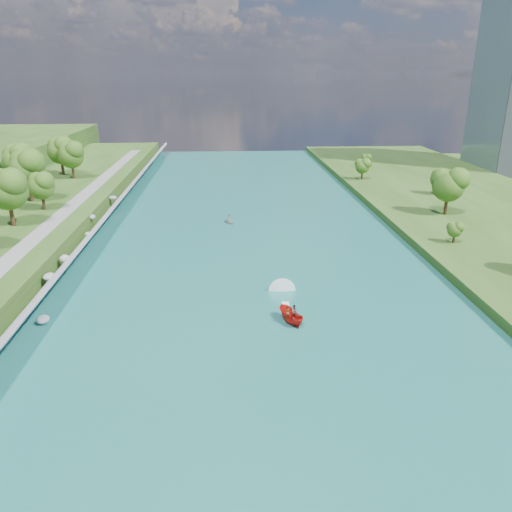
{
  "coord_description": "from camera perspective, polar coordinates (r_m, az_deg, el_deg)",
  "views": [
    {
      "loc": [
        -3.18,
        -48.89,
        27.04
      ],
      "look_at": [
        1.01,
        18.35,
        2.5
      ],
      "focal_mm": 35.0,
      "sensor_mm": 36.0,
      "label": 1
    }
  ],
  "objects": [
    {
      "name": "riverside_path",
      "position": [
        78.47,
        -25.31,
        0.61
      ],
      "size": [
        3.0,
        200.0,
        0.1
      ],
      "primitive_type": "cube",
      "color": "gray",
      "rests_on": "berm_west"
    },
    {
      "name": "river_water",
      "position": [
        74.06,
        -0.86,
        -1.36
      ],
      "size": [
        55.0,
        240.0,
        0.1
      ],
      "primitive_type": "cube",
      "color": "#1A6063",
      "rests_on": "ground"
    },
    {
      "name": "riprap_bank",
      "position": [
        75.97,
        -20.71,
        -0.73
      ],
      "size": [
        4.35,
        236.0,
        4.05
      ],
      "color": "slate",
      "rests_on": "ground"
    },
    {
      "name": "ground",
      "position": [
        55.96,
        0.14,
        -8.88
      ],
      "size": [
        260.0,
        260.0,
        0.0
      ],
      "primitive_type": "plane",
      "color": "#2D5119",
      "rests_on": "ground"
    },
    {
      "name": "raft",
      "position": [
        96.49,
        -3.07,
        4.0
      ],
      "size": [
        3.07,
        3.25,
        1.7
      ],
      "rotation": [
        0.0,
        0.0,
        0.62
      ],
      "color": "gray",
      "rests_on": "river_water"
    },
    {
      "name": "motorboat",
      "position": [
        59.17,
        3.83,
        -6.33
      ],
      "size": [
        3.6,
        19.11,
        2.18
      ],
      "rotation": [
        0.0,
        0.0,
        3.54
      ],
      "color": "red",
      "rests_on": "river_water"
    }
  ]
}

